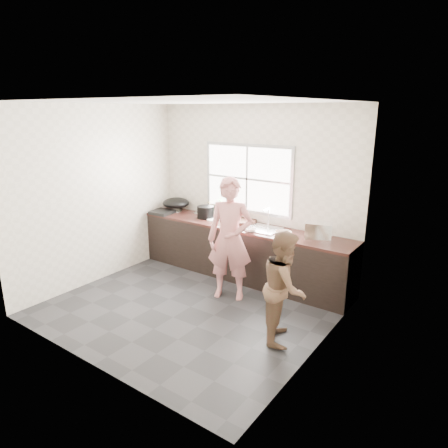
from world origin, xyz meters
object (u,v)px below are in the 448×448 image
Objects in this scene: plate_food at (214,219)px; black_pot at (206,212)px; dish_rack at (319,232)px; bowl_held at (250,229)px; bottle_green at (220,208)px; woman at (230,243)px; bottle_brown_short at (208,213)px; wok at (176,203)px; bowl_crabs at (283,235)px; pot_lid_right at (200,213)px; bowl_mince at (228,223)px; glass_jar at (214,214)px; person_side at (285,287)px; pot_lid_left at (175,211)px; bottle_brown_tall at (209,209)px; burner at (162,212)px; cutting_board at (243,221)px.

black_pot is at bearing 176.29° from plate_food.
black_pot is 0.79× the size of dish_rack.
bowl_held is at bearing -12.70° from black_pot.
dish_rack is (1.88, -0.27, -0.02)m from bottle_green.
woman is 10.19× the size of bottle_brown_short.
bottle_green is 0.65× the size of wok.
pot_lid_right is at bearing 168.71° from bowl_crabs.
bowl_mince is 2.02× the size of glass_jar.
wok is (-2.85, 1.34, 0.35)m from person_side.
person_side is 1.54m from bowl_held.
person_side is 4.32× the size of bottle_green.
woman is 8.58× the size of bowl_mince.
glass_jar is at bearing 31.86° from person_side.
dish_rack is (-0.11, 1.21, 0.33)m from person_side.
bowl_mince is 1.30m from pot_lid_left.
bowl_mince is 0.78× the size of pot_lid_left.
wok is 1.33× the size of dish_rack.
bottle_green is 1.25× the size of pot_lid_left.
bowl_held is 0.90× the size of pot_lid_left.
pot_lid_right is at bearing 155.41° from plate_food.
glass_jar is 0.34m from pot_lid_right.
bowl_held is at bearing 174.46° from dish_rack.
bottle_brown_short is at bearing 165.02° from bowl_held.
bottle_brown_tall is at bearing 180.00° from bottle_green.
bowl_crabs is at bearing -6.11° from black_pot.
pot_lid_left is (-1.28, 0.19, -0.02)m from bowl_mince.
bottle_brown_short is (-0.98, 0.77, 0.13)m from woman.
pot_lid_left is (-0.80, -0.09, -0.04)m from glass_jar.
glass_jar reaches higher than pot_lid_right.
bottle_brown_short is (-2.11, 1.31, 0.28)m from person_side.
bottle_brown_short is 0.74m from wok.
bowl_mince is (-1.59, 1.15, 0.22)m from person_side.
burner is 2.83m from dish_rack.
bottle_brown_tall reaches higher than bowl_crabs.
cutting_board reaches higher than plate_food.
bottle_green reaches higher than pot_lid_left.
bottle_green reaches higher than wok.
bottle_brown_short is (0.10, -0.17, -0.03)m from bottle_brown_tall.
bowl_held is 1.02m from dish_rack.
bowl_crabs is 2.28m from pot_lid_left.
pot_lid_left is at bearing -176.18° from wok.
bottle_brown_tall is at bearing 166.95° from bowl_crabs.
plate_food is 1.00m from burner.
woman is at bearing -41.24° from plate_food.
cutting_board is 0.67m from black_pot.
dish_rack reaches higher than wok.
glass_jar reaches higher than bowl_crabs.
bowl_held is 0.89× the size of plate_food.
bottle_brown_short is at bearing 172.41° from bowl_crabs.
bottle_brown_short is at bearing -28.52° from pot_lid_right.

